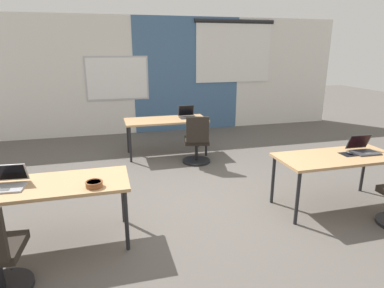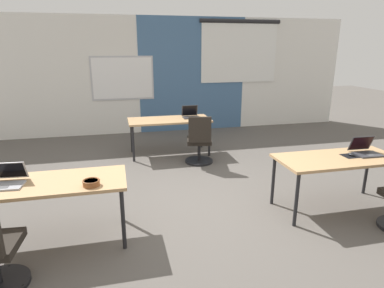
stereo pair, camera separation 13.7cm
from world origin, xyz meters
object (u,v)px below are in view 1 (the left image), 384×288
(desk_near_left, at_px, (51,189))
(laptop_near_left_end, at_px, (8,183))
(desk_near_right, at_px, (337,160))
(laptop_far_right, at_px, (187,115))
(mouse_near_right_end, at_px, (349,153))
(desk_far_center, at_px, (166,122))
(laptop_near_right_end, at_px, (363,149))
(chair_far_right, at_px, (197,144))
(snack_bowl, at_px, (94,184))

(desk_near_left, relative_size, laptop_near_left_end, 4.51)
(desk_near_left, relative_size, desk_near_right, 1.00)
(desk_near_left, xyz_separation_m, laptop_far_right, (2.20, 2.87, 0.11))
(desk_near_right, relative_size, mouse_near_right_end, 14.55)
(desk_near_right, height_order, mouse_near_right_end, mouse_near_right_end)
(laptop_near_left_end, bearing_deg, desk_far_center, 56.94)
(laptop_near_right_end, relative_size, chair_far_right, 0.37)
(desk_near_left, distance_m, chair_far_right, 3.06)
(laptop_near_left_end, bearing_deg, desk_near_right, 4.34)
(desk_far_center, relative_size, laptop_near_left_end, 4.51)
(mouse_near_right_end, bearing_deg, desk_near_right, -176.49)
(laptop_near_right_end, xyz_separation_m, laptop_far_right, (-1.73, 2.82, 0.00))
(laptop_near_left_end, xyz_separation_m, snack_bowl, (0.84, -0.22, -0.01))
(desk_near_right, distance_m, mouse_near_right_end, 0.21)
(desk_near_right, distance_m, laptop_far_right, 3.15)
(snack_bowl, bearing_deg, laptop_near_right_end, 4.11)
(desk_far_center, relative_size, mouse_near_right_end, 14.55)
(laptop_near_left_end, height_order, laptop_near_right_end, laptop_near_right_end)
(desk_near_left, bearing_deg, mouse_near_right_end, 0.18)
(desk_near_right, bearing_deg, laptop_near_left_end, 179.76)
(desk_far_center, xyz_separation_m, snack_bowl, (-1.30, -3.01, 0.10))
(desk_near_left, xyz_separation_m, laptop_near_left_end, (-0.40, 0.02, 0.11))
(laptop_far_right, height_order, snack_bowl, laptop_far_right)
(desk_near_right, xyz_separation_m, chair_far_right, (-1.31, 2.12, -0.28))
(desk_near_left, relative_size, mouse_near_right_end, 14.55)
(desk_near_left, distance_m, snack_bowl, 0.50)
(desk_near_right, bearing_deg, snack_bowl, -176.14)
(chair_far_right, bearing_deg, desk_far_center, -45.68)
(laptop_far_right, relative_size, snack_bowl, 1.88)
(chair_far_right, distance_m, snack_bowl, 2.93)
(snack_bowl, bearing_deg, desk_far_center, 66.56)
(desk_far_center, xyz_separation_m, mouse_near_right_end, (1.94, -2.79, 0.08))
(laptop_near_left_end, xyz_separation_m, chair_far_right, (2.58, 2.10, -0.39))
(desk_near_left, xyz_separation_m, laptop_near_right_end, (3.93, 0.04, 0.11))
(laptop_near_right_end, bearing_deg, laptop_far_right, 123.44)
(mouse_near_right_end, distance_m, laptop_far_right, 3.22)
(desk_near_right, height_order, laptop_far_right, laptop_far_right)
(desk_near_right, distance_m, laptop_near_left_end, 3.90)
(mouse_near_right_end, distance_m, chair_far_right, 2.61)
(laptop_far_right, distance_m, snack_bowl, 3.54)
(desk_near_right, xyz_separation_m, mouse_near_right_end, (0.19, 0.01, 0.08))
(desk_near_right, bearing_deg, laptop_far_right, 114.41)
(mouse_near_right_end, xyz_separation_m, laptop_far_right, (-1.49, 2.86, 0.03))
(desk_near_right, bearing_deg, laptop_near_right_end, 5.91)
(laptop_far_right, relative_size, chair_far_right, 0.36)
(desk_near_left, distance_m, desk_near_right, 3.50)
(laptop_near_right_end, bearing_deg, desk_far_center, 130.27)
(laptop_far_right, height_order, chair_far_right, laptop_far_right)
(chair_far_right, height_order, snack_bowl, chair_far_right)
(desk_near_left, bearing_deg, laptop_far_right, 52.52)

